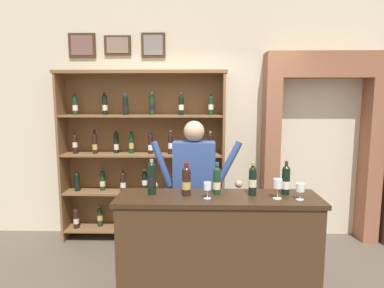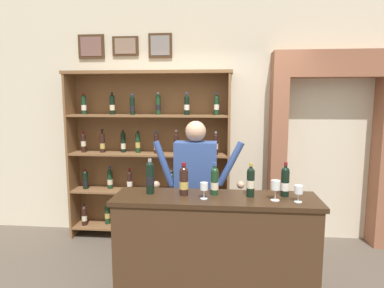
% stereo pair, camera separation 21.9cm
% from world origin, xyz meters
% --- Properties ---
extents(back_wall, '(12.00, 0.19, 3.51)m').
position_xyz_m(back_wall, '(-0.00, 1.67, 1.76)').
color(back_wall, beige).
rests_on(back_wall, ground).
extents(wine_shelf, '(2.15, 0.36, 2.20)m').
position_xyz_m(wine_shelf, '(-0.71, 1.43, 1.15)').
color(wine_shelf, brown).
rests_on(wine_shelf, ground).
extents(archway_doorway, '(1.49, 0.45, 2.43)m').
position_xyz_m(archway_doorway, '(1.59, 1.54, 1.37)').
color(archway_doorway, '#935B42').
rests_on(archway_doorway, ground).
extents(tasting_counter, '(1.79, 0.49, 1.01)m').
position_xyz_m(tasting_counter, '(0.19, -0.00, 0.50)').
color(tasting_counter, '#422B19').
rests_on(tasting_counter, ground).
extents(shopkeeper, '(0.98, 0.22, 1.63)m').
position_xyz_m(shopkeeper, '(-0.03, 0.60, 1.01)').
color(shopkeeper, '#2D3347').
rests_on(shopkeeper, ground).
extents(tasting_bottle_rosso, '(0.07, 0.07, 0.32)m').
position_xyz_m(tasting_bottle_rosso, '(-0.40, 0.05, 1.16)').
color(tasting_bottle_rosso, black).
rests_on(tasting_bottle_rosso, tasting_counter).
extents(tasting_bottle_prosecco, '(0.08, 0.08, 0.29)m').
position_xyz_m(tasting_bottle_prosecco, '(-0.09, 0.02, 1.14)').
color(tasting_bottle_prosecco, black).
rests_on(tasting_bottle_prosecco, tasting_counter).
extents(tasting_bottle_riserva, '(0.07, 0.07, 0.29)m').
position_xyz_m(tasting_bottle_riserva, '(0.18, 0.06, 1.14)').
color(tasting_bottle_riserva, '#19381E').
rests_on(tasting_bottle_riserva, tasting_counter).
extents(tasting_bottle_bianco, '(0.07, 0.07, 0.30)m').
position_xyz_m(tasting_bottle_bianco, '(0.50, 0.03, 1.14)').
color(tasting_bottle_bianco, black).
rests_on(tasting_bottle_bianco, tasting_counter).
extents(tasting_bottle_grappa, '(0.07, 0.07, 0.30)m').
position_xyz_m(tasting_bottle_grappa, '(0.80, 0.07, 1.14)').
color(tasting_bottle_grappa, black).
rests_on(tasting_bottle_grappa, tasting_counter).
extents(wine_glass_spare, '(0.07, 0.07, 0.14)m').
position_xyz_m(wine_glass_spare, '(0.88, -0.09, 1.11)').
color(wine_glass_spare, silver).
rests_on(wine_glass_spare, tasting_counter).
extents(wine_glass_left, '(0.08, 0.08, 0.17)m').
position_xyz_m(wine_glass_left, '(0.70, -0.06, 1.13)').
color(wine_glass_left, silver).
rests_on(wine_glass_left, tasting_counter).
extents(wine_glass_right, '(0.07, 0.07, 0.14)m').
position_xyz_m(wine_glass_right, '(0.10, -0.07, 1.11)').
color(wine_glass_right, silver).
rests_on(wine_glass_right, tasting_counter).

